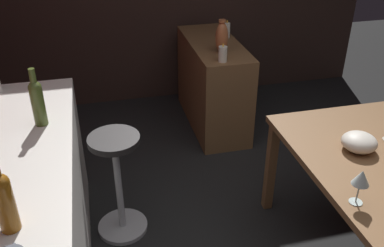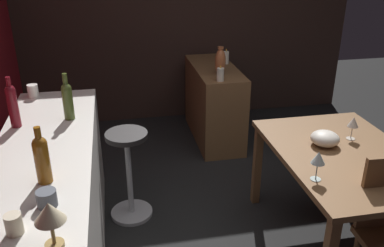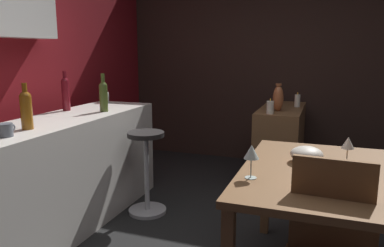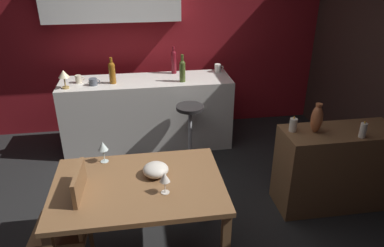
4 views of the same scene
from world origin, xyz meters
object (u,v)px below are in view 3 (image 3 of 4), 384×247
at_px(bar_stool, 147,170).
at_px(wine_glass_right, 348,144).
at_px(dining_table, 320,185).
at_px(wine_glass_left, 251,153).
at_px(sideboard_cabinet, 280,144).
at_px(cup_slate, 5,130).
at_px(fruit_bowl, 307,154).
at_px(wine_bottle_olive, 103,95).
at_px(pillar_candle_tall, 270,107).
at_px(wine_bottle_amber, 26,108).
at_px(wine_bottle_ruby, 66,92).
at_px(pillar_candle_short, 297,101).
at_px(vase_copper, 278,98).
at_px(cup_white, 105,97).

distance_m(bar_stool, wine_glass_right, 1.71).
xyz_separation_m(dining_table, wine_glass_left, (-0.27, 0.36, 0.23)).
xyz_separation_m(sideboard_cabinet, cup_slate, (-2.37, 1.42, 0.53)).
relative_size(wine_glass_right, fruit_bowl, 0.85).
bearing_deg(wine_glass_right, wine_bottle_olive, 78.92).
relative_size(wine_glass_left, fruit_bowl, 0.93).
bearing_deg(pillar_candle_tall, dining_table, -160.61).
bearing_deg(wine_glass_left, sideboard_cabinet, 2.22).
relative_size(wine_glass_right, pillar_candle_tall, 1.12).
bearing_deg(bar_stool, cup_slate, 159.20).
bearing_deg(wine_bottle_amber, wine_glass_left, -90.71).
distance_m(dining_table, cup_slate, 1.94).
relative_size(wine_glass_left, cup_slate, 1.43).
relative_size(dining_table, wine_glass_left, 6.89).
bearing_deg(fruit_bowl, wine_bottle_amber, 102.20).
bearing_deg(wine_glass_left, wine_glass_right, -47.43).
bearing_deg(wine_bottle_olive, cup_slate, 178.40).
distance_m(bar_stool, wine_glass_left, 1.48).
bearing_deg(wine_bottle_ruby, cup_slate, -162.29).
distance_m(pillar_candle_short, vase_copper, 0.41).
bearing_deg(bar_stool, fruit_bowl, -109.27).
bearing_deg(wine_bottle_ruby, cup_white, -2.83).
height_order(sideboard_cabinet, wine_bottle_ruby, wine_bottle_ruby).
xyz_separation_m(bar_stool, wine_bottle_ruby, (-0.10, 0.73, 0.67)).
bearing_deg(pillar_candle_tall, cup_white, 101.85).
distance_m(wine_glass_left, pillar_candle_tall, 1.71).
relative_size(wine_bottle_amber, wine_bottle_olive, 0.94).
distance_m(sideboard_cabinet, cup_white, 1.96).
relative_size(fruit_bowl, wine_bottle_amber, 0.64).
bearing_deg(cup_white, pillar_candle_short, -63.91).
bearing_deg(cup_slate, wine_bottle_ruby, 17.71).
relative_size(wine_bottle_olive, pillar_candle_short, 2.05).
xyz_separation_m(bar_stool, wine_glass_right, (-0.42, -1.59, 0.48)).
bearing_deg(wine_glass_left, wine_bottle_olive, 59.99).
bearing_deg(cup_slate, vase_copper, -33.67).
relative_size(fruit_bowl, cup_slate, 1.53).
height_order(dining_table, wine_bottle_amber, wine_bottle_amber).
relative_size(wine_bottle_ruby, pillar_candle_short, 2.16).
bearing_deg(vase_copper, sideboard_cabinet, -3.00).
bearing_deg(bar_stool, wine_bottle_olive, 95.06).
height_order(wine_bottle_ruby, cup_slate, wine_bottle_ruby).
bearing_deg(vase_copper, wine_bottle_amber, 142.56).
height_order(dining_table, cup_white, cup_white).
bearing_deg(cup_white, wine_glass_left, -127.24).
relative_size(wine_glass_left, vase_copper, 0.66).
bearing_deg(pillar_candle_short, wine_glass_left, 178.35).
bearing_deg(wine_bottle_ruby, sideboard_cabinet, -51.44).
distance_m(wine_glass_left, pillar_candle_short, 2.27).
relative_size(fruit_bowl, pillar_candle_short, 1.23).
distance_m(sideboard_cabinet, pillar_candle_short, 0.51).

